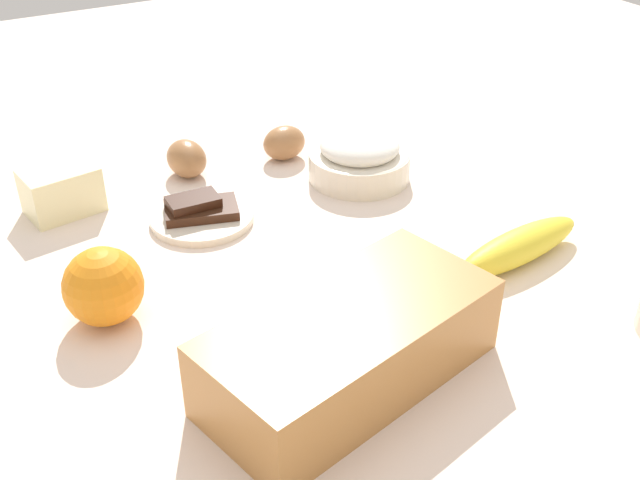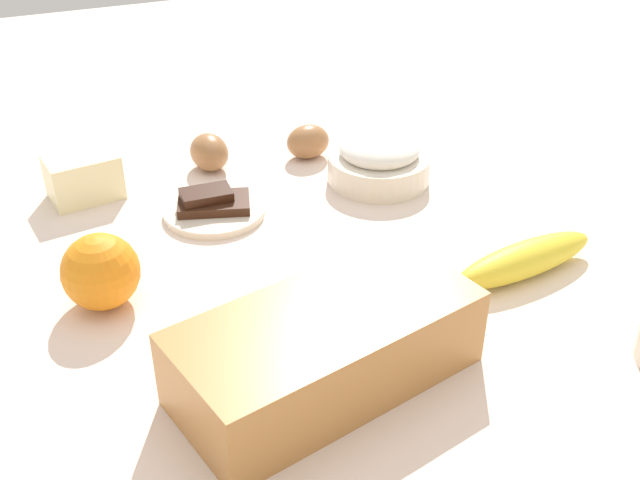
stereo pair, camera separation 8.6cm
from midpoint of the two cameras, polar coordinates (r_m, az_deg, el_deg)
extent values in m
cube|color=beige|center=(0.88, 2.77, -2.83)|extent=(2.40, 2.40, 0.02)
cube|color=#B77A3D|center=(0.71, 3.96, -8.11)|extent=(0.30, 0.19, 0.08)
cube|color=black|center=(0.71, 3.97, -7.87)|extent=(0.29, 0.18, 0.07)
cylinder|color=silver|center=(1.06, 6.67, 5.27)|extent=(0.14, 0.14, 0.04)
torus|color=silver|center=(1.06, 6.73, 6.06)|extent=(0.14, 0.14, 0.01)
ellipsoid|color=white|center=(1.05, 6.77, 6.68)|extent=(0.11, 0.11, 0.04)
ellipsoid|color=yellow|center=(0.90, 17.59, -1.47)|extent=(0.19, 0.07, 0.04)
sphere|color=orange|center=(0.82, -13.10, -2.39)|extent=(0.08, 0.08, 0.08)
cube|color=#F4EDB2|center=(1.04, -14.89, 4.47)|extent=(0.10, 0.08, 0.06)
ellipsoid|color=#A06B41|center=(1.09, -5.98, 6.42)|extent=(0.06, 0.07, 0.05)
ellipsoid|color=#A36E42|center=(1.12, 1.31, 7.24)|extent=(0.07, 0.05, 0.05)
cylinder|color=silver|center=(0.99, -5.36, 2.10)|extent=(0.13, 0.13, 0.01)
cube|color=#381E11|center=(0.98, -5.40, 2.65)|extent=(0.10, 0.08, 0.01)
cube|color=black|center=(0.98, -5.95, 3.28)|extent=(0.06, 0.04, 0.01)
camera|label=1|loc=(0.04, -87.14, 1.80)|focal=43.24mm
camera|label=2|loc=(0.04, 92.86, -1.80)|focal=43.24mm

